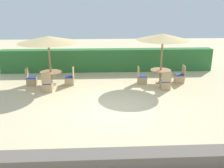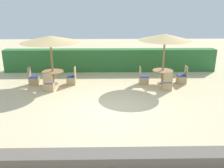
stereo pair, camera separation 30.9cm
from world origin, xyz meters
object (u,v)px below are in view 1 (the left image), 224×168
object	(u,v)px
parasol_back_right	(163,37)
patio_chair_back_left_south	(48,86)
round_table_back_right	(161,73)
round_table_back_left	(51,74)
parasol_back_left	(48,39)
patio_chair_back_left_east	(70,80)
patio_chair_back_right_east	(180,78)
patio_chair_back_right_west	(142,79)
patio_chair_back_right_south	(165,84)
patio_chair_back_left_west	(31,80)

from	to	relation	value
parasol_back_right	patio_chair_back_left_south	distance (m)	6.23
round_table_back_right	round_table_back_left	distance (m)	5.76
parasol_back_left	patio_chair_back_left_east	distance (m)	2.32
parasol_back_left	patio_chair_back_left_south	xyz separation A→B (m)	(0.02, -1.04, -2.11)
round_table_back_right	patio_chair_back_right_east	bearing A→B (deg)	2.80
patio_chair_back_right_west	patio_chair_back_left_east	distance (m)	3.79
parasol_back_right	patio_chair_back_left_south	world-z (taller)	parasol_back_right
round_table_back_right	patio_chair_back_left_south	world-z (taller)	patio_chair_back_left_south
parasol_back_right	round_table_back_right	size ratio (longest dim) A/B	2.50
round_table_back_right	parasol_back_left	bearing A→B (deg)	179.78
round_table_back_right	round_table_back_left	world-z (taller)	round_table_back_right
parasol_back_right	patio_chair_back_right_south	bearing A→B (deg)	-89.36
patio_chair_back_left_east	round_table_back_left	bearing A→B (deg)	88.29
round_table_back_right	patio_chair_back_right_east	distance (m)	1.11
parasol_back_left	round_table_back_right	bearing A→B (deg)	-0.22
patio_chair_back_left_west	patio_chair_back_left_east	bearing A→B (deg)	90.62
parasol_back_right	patio_chair_back_right_west	distance (m)	2.41
round_table_back_right	patio_chair_back_left_south	bearing A→B (deg)	-169.93
patio_chair_back_left_east	patio_chair_back_left_south	bearing A→B (deg)	136.80
patio_chair_back_right_west	patio_chair_back_right_east	world-z (taller)	same
patio_chair_back_left_south	patio_chair_back_right_south	bearing A→B (deg)	0.35
parasol_back_right	patio_chair_back_left_west	size ratio (longest dim) A/B	2.90
patio_chair_back_left_west	patio_chair_back_right_west	bearing A→B (deg)	89.81
patio_chair_back_right_west	parasol_back_left	distance (m)	5.21
round_table_back_right	parasol_back_right	bearing A→B (deg)	45.00
patio_chair_back_right_south	parasol_back_left	bearing A→B (deg)	170.10
parasol_back_right	patio_chair_back_right_south	world-z (taller)	parasol_back_right
parasol_back_left	round_table_back_left	size ratio (longest dim) A/B	2.68
round_table_back_left	patio_chair_back_left_west	world-z (taller)	patio_chair_back_left_west
parasol_back_right	patio_chair_back_right_east	distance (m)	2.43
round_table_back_left	patio_chair_back_right_south	bearing A→B (deg)	-9.90
patio_chair_back_right_east	patio_chair_back_left_west	distance (m)	7.84
round_table_back_left	parasol_back_left	bearing A→B (deg)	-153.43
parasol_back_right	patio_chair_back_right_east	bearing A→B (deg)	2.80
patio_chair_back_left_west	patio_chair_back_right_east	bearing A→B (deg)	90.59
patio_chair_back_right_east	patio_chair_back_left_west	world-z (taller)	same
patio_chair_back_left_west	patio_chair_back_left_south	world-z (taller)	same
round_table_back_left	patio_chair_back_left_west	size ratio (longest dim) A/B	1.20
patio_chair_back_right_east	patio_chair_back_right_south	size ratio (longest dim) A/B	1.00
round_table_back_right	parasol_back_left	xyz separation A→B (m)	(-5.76, 0.02, 1.79)
patio_chair_back_right_west	patio_chair_back_left_east	xyz separation A→B (m)	(-3.79, 0.04, 0.00)
round_table_back_right	patio_chair_back_right_south	distance (m)	1.04
round_table_back_left	patio_chair_back_left_west	bearing A→B (deg)	-177.16
patio_chair_back_right_west	patio_chair_back_right_east	size ratio (longest dim) A/B	1.00
patio_chair_back_right_south	round_table_back_left	world-z (taller)	patio_chair_back_right_south
round_table_back_left	patio_chair_back_left_east	bearing A→B (deg)	-1.71
parasol_back_right	patio_chair_back_right_east	size ratio (longest dim) A/B	2.90
round_table_back_right	round_table_back_left	bearing A→B (deg)	179.78
patio_chair_back_right_west	patio_chair_back_left_south	size ratio (longest dim) A/B	1.00
patio_chair_back_left_south	patio_chair_back_left_east	bearing A→B (deg)	46.80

